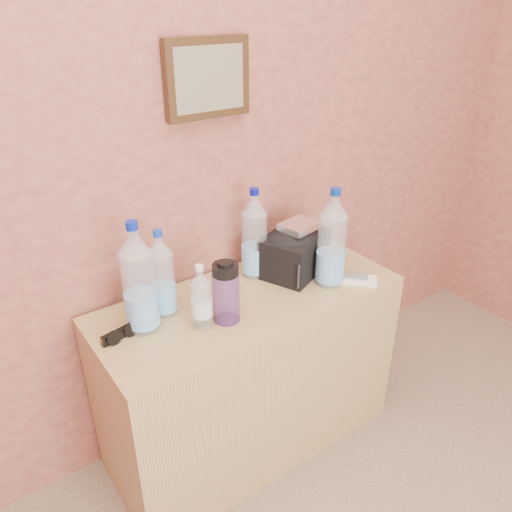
{
  "coord_description": "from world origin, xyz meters",
  "views": [
    {
      "loc": [
        -0.51,
        0.53,
        1.64
      ],
      "look_at": [
        0.34,
        1.71,
        0.87
      ],
      "focal_mm": 35.0,
      "sensor_mm": 36.0,
      "label": 1
    }
  ],
  "objects_px": {
    "dresser": "(250,372)",
    "ac_remote": "(354,280)",
    "pet_large_d": "(332,243)",
    "sunglasses": "(121,333)",
    "pet_large_b": "(162,277)",
    "foil_packet": "(299,226)",
    "pet_small": "(201,300)",
    "pet_large_c": "(254,238)",
    "nalgene_bottle": "(226,292)",
    "pet_large_a": "(139,284)",
    "toiletry_bag": "(295,251)"
  },
  "relations": [
    {
      "from": "toiletry_bag",
      "to": "pet_large_d",
      "type": "bearing_deg",
      "value": -93.84
    },
    {
      "from": "pet_large_c",
      "to": "sunglasses",
      "type": "distance_m",
      "value": 0.59
    },
    {
      "from": "toiletry_bag",
      "to": "nalgene_bottle",
      "type": "bearing_deg",
      "value": 174.63
    },
    {
      "from": "pet_large_d",
      "to": "foil_packet",
      "type": "bearing_deg",
      "value": 105.32
    },
    {
      "from": "pet_large_d",
      "to": "pet_small",
      "type": "distance_m",
      "value": 0.52
    },
    {
      "from": "nalgene_bottle",
      "to": "ac_remote",
      "type": "distance_m",
      "value": 0.53
    },
    {
      "from": "foil_packet",
      "to": "pet_large_b",
      "type": "bearing_deg",
      "value": 175.62
    },
    {
      "from": "pet_small",
      "to": "sunglasses",
      "type": "xyz_separation_m",
      "value": [
        -0.24,
        0.09,
        -0.08
      ]
    },
    {
      "from": "pet_large_a",
      "to": "pet_large_c",
      "type": "xyz_separation_m",
      "value": [
        0.49,
        0.08,
        -0.01
      ]
    },
    {
      "from": "dresser",
      "to": "sunglasses",
      "type": "bearing_deg",
      "value": 175.19
    },
    {
      "from": "nalgene_bottle",
      "to": "foil_packet",
      "type": "distance_m",
      "value": 0.42
    },
    {
      "from": "pet_small",
      "to": "pet_large_c",
      "type": "bearing_deg",
      "value": 27.92
    },
    {
      "from": "pet_large_a",
      "to": "nalgene_bottle",
      "type": "height_order",
      "value": "pet_large_a"
    },
    {
      "from": "pet_large_c",
      "to": "pet_large_b",
      "type": "bearing_deg",
      "value": -175.13
    },
    {
      "from": "pet_small",
      "to": "ac_remote",
      "type": "bearing_deg",
      "value": -8.82
    },
    {
      "from": "dresser",
      "to": "nalgene_bottle",
      "type": "relative_size",
      "value": 5.15
    },
    {
      "from": "pet_large_a",
      "to": "foil_packet",
      "type": "height_order",
      "value": "pet_large_a"
    },
    {
      "from": "sunglasses",
      "to": "toiletry_bag",
      "type": "distance_m",
      "value": 0.71
    },
    {
      "from": "pet_small",
      "to": "nalgene_bottle",
      "type": "height_order",
      "value": "pet_small"
    },
    {
      "from": "pet_large_b",
      "to": "foil_packet",
      "type": "relative_size",
      "value": 2.39
    },
    {
      "from": "dresser",
      "to": "foil_packet",
      "type": "relative_size",
      "value": 8.75
    },
    {
      "from": "pet_large_d",
      "to": "pet_large_b",
      "type": "bearing_deg",
      "value": 162.68
    },
    {
      "from": "sunglasses",
      "to": "dresser",
      "type": "bearing_deg",
      "value": -15.04
    },
    {
      "from": "pet_small",
      "to": "toiletry_bag",
      "type": "distance_m",
      "value": 0.48
    },
    {
      "from": "toiletry_bag",
      "to": "ac_remote",
      "type": "bearing_deg",
      "value": -79.71
    },
    {
      "from": "pet_large_d",
      "to": "sunglasses",
      "type": "bearing_deg",
      "value": 170.25
    },
    {
      "from": "pet_small",
      "to": "dresser",
      "type": "bearing_deg",
      "value": 13.24
    },
    {
      "from": "ac_remote",
      "to": "pet_large_d",
      "type": "bearing_deg",
      "value": -168.95
    },
    {
      "from": "dresser",
      "to": "ac_remote",
      "type": "height_order",
      "value": "ac_remote"
    },
    {
      "from": "pet_large_a",
      "to": "nalgene_bottle",
      "type": "bearing_deg",
      "value": -25.84
    },
    {
      "from": "pet_large_b",
      "to": "nalgene_bottle",
      "type": "bearing_deg",
      "value": -47.67
    },
    {
      "from": "nalgene_bottle",
      "to": "ac_remote",
      "type": "xyz_separation_m",
      "value": [
        0.51,
        -0.07,
        -0.09
      ]
    },
    {
      "from": "nalgene_bottle",
      "to": "foil_packet",
      "type": "xyz_separation_m",
      "value": [
        0.4,
        0.12,
        0.08
      ]
    },
    {
      "from": "pet_large_b",
      "to": "pet_large_d",
      "type": "bearing_deg",
      "value": -17.32
    },
    {
      "from": "dresser",
      "to": "pet_large_a",
      "type": "distance_m",
      "value": 0.64
    },
    {
      "from": "sunglasses",
      "to": "ac_remote",
      "type": "relative_size",
      "value": 0.79
    },
    {
      "from": "pet_large_b",
      "to": "pet_large_c",
      "type": "relative_size",
      "value": 0.88
    },
    {
      "from": "pet_large_d",
      "to": "toiletry_bag",
      "type": "xyz_separation_m",
      "value": [
        -0.05,
        0.14,
        -0.08
      ]
    },
    {
      "from": "toiletry_bag",
      "to": "sunglasses",
      "type": "bearing_deg",
      "value": 158.2
    },
    {
      "from": "sunglasses",
      "to": "foil_packet",
      "type": "height_order",
      "value": "foil_packet"
    },
    {
      "from": "pet_large_c",
      "to": "toiletry_bag",
      "type": "xyz_separation_m",
      "value": [
        0.14,
        -0.07,
        -0.06
      ]
    },
    {
      "from": "dresser",
      "to": "foil_packet",
      "type": "bearing_deg",
      "value": 10.56
    },
    {
      "from": "ac_remote",
      "to": "foil_packet",
      "type": "height_order",
      "value": "foil_packet"
    },
    {
      "from": "ac_remote",
      "to": "foil_packet",
      "type": "relative_size",
      "value": 1.29
    },
    {
      "from": "pet_small",
      "to": "toiletry_bag",
      "type": "relative_size",
      "value": 0.86
    },
    {
      "from": "sunglasses",
      "to": "nalgene_bottle",
      "type": "bearing_deg",
      "value": -28.78
    },
    {
      "from": "pet_large_b",
      "to": "ac_remote",
      "type": "relative_size",
      "value": 1.85
    },
    {
      "from": "pet_large_a",
      "to": "sunglasses",
      "type": "relative_size",
      "value": 2.87
    },
    {
      "from": "pet_large_a",
      "to": "pet_large_d",
      "type": "xyz_separation_m",
      "value": [
        0.67,
        -0.14,
        -0.0
      ]
    },
    {
      "from": "pet_large_a",
      "to": "pet_small",
      "type": "distance_m",
      "value": 0.2
    }
  ]
}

